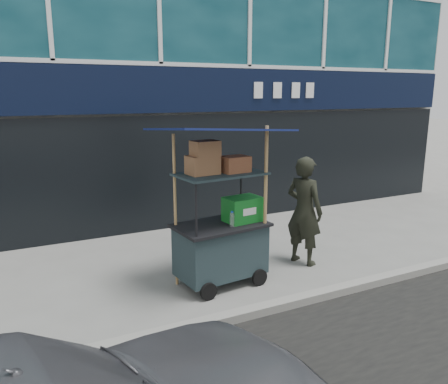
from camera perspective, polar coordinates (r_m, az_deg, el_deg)
ground at (r=6.18m, az=4.52°, el=-14.64°), size 80.00×80.00×0.00m
curb at (r=6.00m, az=5.54°, el=-14.90°), size 80.00×0.18×0.12m
vendor_cart at (r=6.53m, az=-0.28°, el=-4.91°), size 1.94×1.46×2.44m
vendor_man at (r=7.43m, az=10.43°, el=-2.42°), size 0.64×0.78×1.84m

